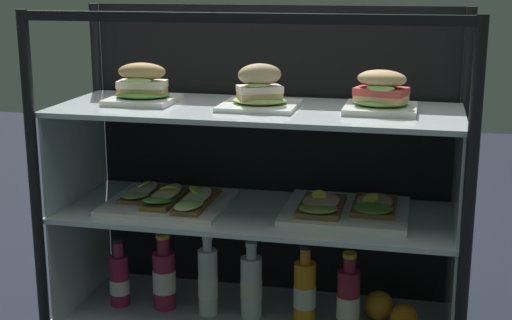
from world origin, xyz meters
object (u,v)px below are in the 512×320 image
open_sandwich_tray_right_of_center (345,208)px  plated_roll_sandwich_right_of_center (260,92)px  juice_bottle_back_center (348,299)px  orange_fruit_near_left_post (404,318)px  open_sandwich_tray_mid_right (169,199)px  juice_bottle_front_second (251,286)px  orange_fruit_beside_bottles (379,305)px  juice_bottle_front_right_end (164,278)px  juice_bottle_back_right (305,291)px  juice_bottle_front_fourth (119,279)px  plated_roll_sandwich_left_of_center (381,95)px  plated_roll_sandwich_near_left_corner (142,88)px  juice_bottle_back_left (208,282)px

open_sandwich_tray_right_of_center → plated_roll_sandwich_right_of_center: bearing=-175.6°
juice_bottle_back_center → orange_fruit_near_left_post: juice_bottle_back_center is taller
open_sandwich_tray_mid_right → juice_bottle_back_center: 0.58m
open_sandwich_tray_mid_right → plated_roll_sandwich_right_of_center: bearing=2.2°
juice_bottle_front_second → orange_fruit_beside_bottles: (0.36, 0.07, -0.05)m
open_sandwich_tray_mid_right → juice_bottle_front_right_end: size_ratio=1.48×
juice_bottle_back_right → juice_bottle_front_fourth: bearing=-178.7°
plated_roll_sandwich_left_of_center → plated_roll_sandwich_near_left_corner: bearing=-179.4°
plated_roll_sandwich_near_left_corner → plated_roll_sandwich_left_of_center: (0.66, 0.01, 0.00)m
plated_roll_sandwich_right_of_center → juice_bottle_front_right_end: plated_roll_sandwich_right_of_center is taller
plated_roll_sandwich_near_left_corner → open_sandwich_tray_mid_right: plated_roll_sandwich_near_left_corner is taller
plated_roll_sandwich_near_left_corner → juice_bottle_back_right: plated_roll_sandwich_near_left_corner is taller
plated_roll_sandwich_right_of_center → juice_bottle_front_second: 0.56m
plated_roll_sandwich_near_left_corner → juice_bottle_back_left: 0.59m
open_sandwich_tray_right_of_center → orange_fruit_near_left_post: size_ratio=4.41×
plated_roll_sandwich_left_of_center → juice_bottle_front_right_end: size_ratio=0.81×
plated_roll_sandwich_near_left_corner → juice_bottle_front_second: 0.64m
juice_bottle_back_right → orange_fruit_near_left_post: bearing=0.7°
juice_bottle_back_center → open_sandwich_tray_right_of_center: bearing=117.2°
juice_bottle_front_fourth → juice_bottle_back_right: bearing=1.3°
plated_roll_sandwich_left_of_center → juice_bottle_back_left: 0.73m
juice_bottle_front_right_end → juice_bottle_back_center: juice_bottle_front_right_end is taller
open_sandwich_tray_right_of_center → orange_fruit_beside_bottles: bearing=22.7°
plated_roll_sandwich_right_of_center → plated_roll_sandwich_left_of_center: plated_roll_sandwich_right_of_center is taller
juice_bottle_front_second → juice_bottle_back_right: juice_bottle_back_right is taller
plated_roll_sandwich_right_of_center → juice_bottle_front_second: plated_roll_sandwich_right_of_center is taller
plated_roll_sandwich_left_of_center → orange_fruit_near_left_post: 0.63m
juice_bottle_back_right → juice_bottle_front_second: bearing=-177.3°
juice_bottle_front_right_end → plated_roll_sandwich_left_of_center: bearing=1.1°
orange_fruit_near_left_post → juice_bottle_front_second: bearing=-178.6°
open_sandwich_tray_mid_right → juice_bottle_front_second: size_ratio=1.49×
juice_bottle_back_left → plated_roll_sandwich_left_of_center: bearing=2.6°
open_sandwich_tray_mid_right → juice_bottle_back_left: bearing=-1.9°
juice_bottle_back_left → orange_fruit_near_left_post: (0.56, 0.02, -0.06)m
open_sandwich_tray_right_of_center → juice_bottle_back_center: 0.26m
juice_bottle_front_right_end → juice_bottle_front_second: juice_bottle_front_right_end is taller
plated_roll_sandwich_near_left_corner → plated_roll_sandwich_left_of_center: plated_roll_sandwich_near_left_corner is taller
open_sandwich_tray_right_of_center → juice_bottle_back_right: bearing=-169.1°
open_sandwich_tray_right_of_center → juice_bottle_front_fourth: (-0.66, -0.03, -0.26)m
plated_roll_sandwich_right_of_center → juice_bottle_back_left: (-0.15, -0.01, -0.56)m
orange_fruit_beside_bottles → juice_bottle_front_fourth: bearing=-174.4°
open_sandwich_tray_right_of_center → juice_bottle_front_right_end: size_ratio=1.48×
juice_bottle_back_left → plated_roll_sandwich_right_of_center: bearing=5.2°
open_sandwich_tray_mid_right → open_sandwich_tray_right_of_center: (0.50, 0.03, 0.00)m
juice_bottle_front_right_end → juice_bottle_back_right: juice_bottle_back_right is taller
juice_bottle_back_right → orange_fruit_beside_bottles: juice_bottle_back_right is taller
plated_roll_sandwich_near_left_corner → juice_bottle_front_second: (0.31, -0.01, -0.56)m
plated_roll_sandwich_right_of_center → juice_bottle_back_center: plated_roll_sandwich_right_of_center is taller
orange_fruit_near_left_post → plated_roll_sandwich_right_of_center: bearing=-179.8°
juice_bottle_back_right → orange_fruit_near_left_post: (0.28, 0.00, -0.05)m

